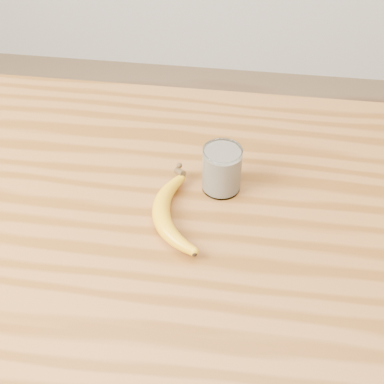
# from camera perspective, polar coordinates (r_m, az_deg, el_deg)

# --- Properties ---
(table) EXTENTS (1.20, 0.80, 0.90)m
(table) POSITION_cam_1_polar(r_m,az_deg,el_deg) (1.05, 1.32, -7.25)
(table) COLOR #945928
(table) RESTS_ON ground
(smoothie_glass) EXTENTS (0.07, 0.07, 0.09)m
(smoothie_glass) POSITION_cam_1_polar(r_m,az_deg,el_deg) (0.98, 3.20, 2.42)
(smoothie_glass) COLOR white
(smoothie_glass) RESTS_ON table
(banana) EXTENTS (0.16, 0.28, 0.03)m
(banana) POSITION_cam_1_polar(r_m,az_deg,el_deg) (0.93, -3.35, -2.49)
(banana) COLOR orange
(banana) RESTS_ON table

